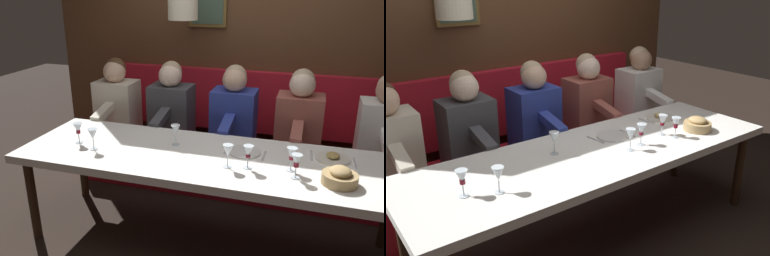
% 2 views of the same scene
% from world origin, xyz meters
% --- Properties ---
extents(ground_plane, '(12.00, 12.00, 0.00)m').
position_xyz_m(ground_plane, '(0.00, 0.00, 0.00)').
color(ground_plane, black).
extents(dining_table, '(0.90, 2.81, 0.74)m').
position_xyz_m(dining_table, '(0.00, 0.00, 0.68)').
color(dining_table, white).
rests_on(dining_table, ground_plane).
extents(banquette_bench, '(0.52, 3.01, 0.45)m').
position_xyz_m(banquette_bench, '(0.89, 0.00, 0.23)').
color(banquette_bench, red).
rests_on(banquette_bench, ground_plane).
extents(back_wall_panel, '(0.59, 4.21, 2.90)m').
position_xyz_m(back_wall_panel, '(1.46, 0.01, 1.36)').
color(back_wall_panel, '#51331E').
rests_on(back_wall_panel, ground_plane).
extents(diner_nearest, '(0.60, 0.40, 0.79)m').
position_xyz_m(diner_nearest, '(0.88, -1.28, 0.82)').
color(diner_nearest, white).
rests_on(diner_nearest, banquette_bench).
extents(diner_near, '(0.60, 0.40, 0.79)m').
position_xyz_m(diner_near, '(0.88, -0.59, 0.82)').
color(diner_near, '#934C42').
rests_on(diner_near, banquette_bench).
extents(diner_middle, '(0.60, 0.40, 0.79)m').
position_xyz_m(diner_middle, '(0.88, -0.01, 0.82)').
color(diner_middle, '#283893').
rests_on(diner_middle, banquette_bench).
extents(diner_far, '(0.60, 0.40, 0.79)m').
position_xyz_m(diner_far, '(0.88, 0.61, 0.82)').
color(diner_far, '#3D3D42').
rests_on(diner_far, banquette_bench).
extents(diner_farthest, '(0.60, 0.40, 0.79)m').
position_xyz_m(diner_farthest, '(0.88, 1.19, 0.82)').
color(diner_farthest, beige).
rests_on(diner_farthest, banquette_bench).
extents(place_setting_0, '(0.24, 0.31, 0.05)m').
position_xyz_m(place_setting_0, '(0.20, -0.87, 0.75)').
color(place_setting_0, silver).
rests_on(place_setting_0, dining_table).
extents(place_setting_1, '(0.24, 0.32, 0.01)m').
position_xyz_m(place_setting_1, '(0.13, -0.25, 0.75)').
color(place_setting_1, silver).
rests_on(place_setting_1, dining_table).
extents(wine_glass_0, '(0.07, 0.07, 0.16)m').
position_xyz_m(wine_glass_0, '(-0.15, 0.85, 0.86)').
color(wine_glass_0, silver).
rests_on(wine_glass_0, dining_table).
extents(wine_glass_1, '(0.07, 0.07, 0.16)m').
position_xyz_m(wine_glass_1, '(-0.17, -0.63, 0.86)').
color(wine_glass_1, silver).
rests_on(wine_glass_1, dining_table).
extents(wine_glass_2, '(0.07, 0.07, 0.16)m').
position_xyz_m(wine_glass_2, '(0.12, 0.29, 0.86)').
color(wine_glass_2, silver).
rests_on(wine_glass_2, dining_table).
extents(wine_glass_3, '(0.07, 0.07, 0.16)m').
position_xyz_m(wine_glass_3, '(-0.15, -0.18, 0.86)').
color(wine_glass_3, silver).
rests_on(wine_glass_3, dining_table).
extents(wine_glass_4, '(0.07, 0.07, 0.16)m').
position_xyz_m(wine_glass_4, '(-0.07, -0.59, 0.86)').
color(wine_glass_4, silver).
rests_on(wine_glass_4, dining_table).
extents(wine_glass_5, '(0.07, 0.07, 0.16)m').
position_xyz_m(wine_glass_5, '(-0.07, 1.03, 0.86)').
color(wine_glass_5, silver).
rests_on(wine_glass_5, dining_table).
extents(wine_glass_6, '(0.07, 0.07, 0.16)m').
position_xyz_m(wine_glass_6, '(-0.12, -0.31, 0.86)').
color(wine_glass_6, silver).
rests_on(wine_glass_6, dining_table).
extents(bread_bowl, '(0.22, 0.22, 0.12)m').
position_xyz_m(bread_bowl, '(-0.17, -0.90, 0.79)').
color(bread_bowl, tan).
rests_on(bread_bowl, dining_table).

